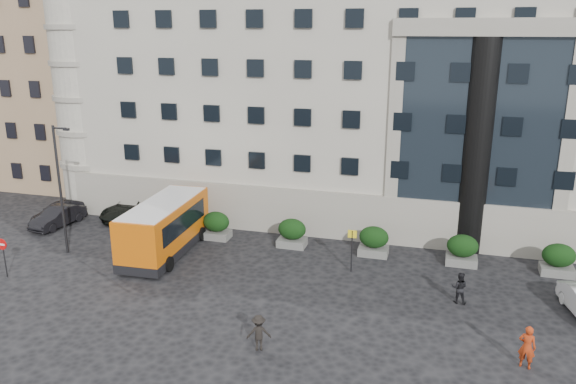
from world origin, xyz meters
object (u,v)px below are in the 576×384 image
at_px(hedge_c, 374,241).
at_px(parked_car_b, 58,217).
at_px(hedge_a, 216,225).
at_px(pedestrian_c, 259,333).
at_px(bus_stop_sign, 352,243).
at_px(parked_car_c, 59,212).
at_px(hedge_b, 292,233).
at_px(red_truck, 174,175).
at_px(street_lamp, 61,185).
at_px(parked_car_d, 134,207).
at_px(minibus, 165,226).
at_px(pedestrian_a, 527,347).
at_px(pedestrian_b, 459,288).
at_px(hedge_e, 558,259).
at_px(hedge_d, 462,250).
at_px(no_entry_sign, 3,250).

relative_size(hedge_c, parked_car_b, 0.44).
height_order(hedge_c, parked_car_b, hedge_c).
height_order(hedge_a, pedestrian_c, hedge_a).
height_order(bus_stop_sign, parked_car_c, bus_stop_sign).
xyz_separation_m(hedge_a, bus_stop_sign, (9.50, -2.80, 0.80)).
distance_m(hedge_b, red_truck, 16.52).
xyz_separation_m(parked_car_b, parked_car_c, (-0.72, 1.03, -0.04)).
bearing_deg(pedestrian_c, parked_car_c, -52.16).
distance_m(hedge_b, street_lamp, 14.41).
distance_m(red_truck, parked_car_c, 10.60).
relative_size(hedge_c, parked_car_d, 0.33).
height_order(bus_stop_sign, minibus, minibus).
height_order(hedge_b, bus_stop_sign, bus_stop_sign).
height_order(street_lamp, pedestrian_a, street_lamp).
relative_size(parked_car_d, pedestrian_b, 3.38).
relative_size(hedge_e, red_truck, 0.38).
relative_size(parked_car_c, pedestrian_a, 2.40).
bearing_deg(pedestrian_a, hedge_c, -35.33).
bearing_deg(street_lamp, hedge_e, 9.48).
xyz_separation_m(street_lamp, red_truck, (-0.11, 14.67, -3.09)).
bearing_deg(hedge_d, hedge_b, 180.00).
relative_size(street_lamp, pedestrian_c, 4.87).
relative_size(minibus, parked_car_d, 1.43).
relative_size(hedge_c, bus_stop_sign, 0.73).
xyz_separation_m(hedge_a, hedge_d, (15.60, 0.00, 0.00)).
bearing_deg(bus_stop_sign, pedestrian_c, -105.29).
bearing_deg(minibus, red_truck, 112.31).
bearing_deg(bus_stop_sign, minibus, -178.08).
height_order(hedge_e, pedestrian_a, pedestrian_a).
distance_m(hedge_c, no_entry_sign, 21.33).
xyz_separation_m(no_entry_sign, parked_car_c, (-3.39, 9.05, -1.00)).
xyz_separation_m(hedge_b, parked_car_b, (-16.86, -0.82, -0.24)).
bearing_deg(pedestrian_a, parked_car_b, 0.43).
bearing_deg(hedge_c, red_truck, 151.87).
height_order(parked_car_b, pedestrian_c, pedestrian_c).
relative_size(hedge_a, street_lamp, 0.23).
height_order(street_lamp, bus_stop_sign, street_lamp).
height_order(hedge_d, minibus, minibus).
bearing_deg(hedge_e, hedge_c, 180.00).
bearing_deg(bus_stop_sign, hedge_b, 146.93).
bearing_deg(minibus, no_entry_sign, -143.33).
xyz_separation_m(hedge_c, parked_car_c, (-22.79, 0.21, -0.27)).
height_order(bus_stop_sign, pedestrian_b, bus_stop_sign).
height_order(hedge_d, hedge_e, same).
xyz_separation_m(hedge_b, hedge_d, (10.40, 0.00, 0.00)).
bearing_deg(red_truck, parked_car_d, -94.16).
xyz_separation_m(parked_car_d, pedestrian_c, (14.50, -14.28, 0.05)).
bearing_deg(street_lamp, parked_car_b, 133.09).
bearing_deg(parked_car_b, minibus, -6.63).
bearing_deg(pedestrian_a, parked_car_d, -8.21).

